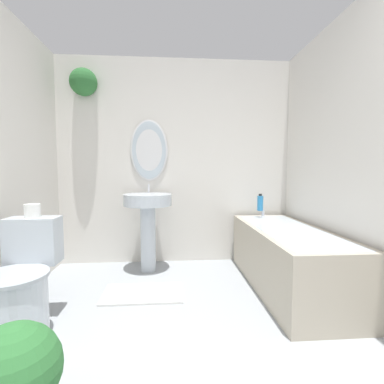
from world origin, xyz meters
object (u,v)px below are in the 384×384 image
Objects in this scene: shampoo_bottle at (260,203)px; potted_plant at (13,378)px; pedestal_sink at (148,214)px; toilet at (19,289)px; toilet_paper_roll at (32,211)px; bathtub at (288,257)px.

shampoo_bottle is 2.63m from potted_plant.
pedestal_sink is 1.97× the size of potted_plant.
pedestal_sink reaches higher than shampoo_bottle.
toilet_paper_roll is (0.00, 0.22, 0.49)m from toilet.
bathtub is 3.40× the size of potted_plant.
toilet is at bearing -165.01° from bathtub.
shampoo_bottle reaches higher than potted_plant.
bathtub reaches higher than potted_plant.
pedestal_sink is 1.20m from toilet_paper_roll.
toilet is 1.40m from pedestal_sink.
potted_plant is 4.34× the size of toilet_paper_roll.
bathtub is 0.78m from shampoo_bottle.
pedestal_sink is 1.48m from bathtub.
shampoo_bottle is 0.41× the size of potted_plant.
bathtub is (1.33, -0.56, -0.33)m from pedestal_sink.
toilet_paper_roll reaches higher than potted_plant.
shampoo_bottle is (-0.06, 0.64, 0.43)m from bathtub.
toilet_paper_roll reaches higher than shampoo_bottle.
toilet reaches higher than bathtub.
bathtub is 2.18m from potted_plant.
shampoo_bottle is at bearing 30.53° from toilet.
toilet is 0.88m from potted_plant.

